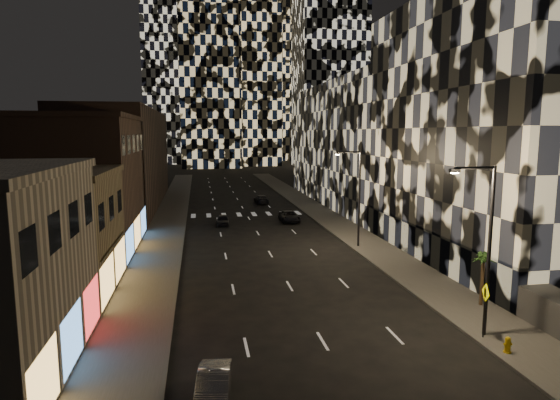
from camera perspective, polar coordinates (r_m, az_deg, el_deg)
name	(u,v)px	position (r m, az deg, el deg)	size (l,w,h in m)	color
sidewalk_left	(170,216)	(62.45, -13.28, -1.91)	(4.00, 120.00, 0.15)	#47443F
sidewalk_right	(319,212)	(64.40, 4.78, -1.41)	(4.00, 120.00, 0.15)	#47443F
curb_left	(186,215)	(62.36, -11.35, -1.86)	(0.20, 120.00, 0.15)	#4C4C47
curb_right	(304,212)	(63.90, 2.96, -1.47)	(0.20, 120.00, 0.15)	#4C4C47
retail_tan	(33,237)	(34.83, -27.86, -4.02)	(10.00, 10.00, 8.00)	olive
retail_brown	(79,186)	(46.44, -23.34, 1.60)	(10.00, 15.00, 12.00)	#4B352A
retail_filler_left	(123,159)	(72.32, -18.57, 4.76)	(10.00, 40.00, 14.00)	#4B352A
midrise_right	(512,130)	(44.44, 26.43, 7.61)	(16.00, 25.00, 22.00)	#232326
midrise_base	(422,244)	(41.44, 16.94, -5.13)	(0.60, 25.00, 3.00)	#383838
midrise_filler_right	(372,145)	(73.27, 11.10, 6.64)	(16.00, 40.00, 18.00)	#232326
tower_right_mid	(330,5)	(157.06, 6.08, 22.61)	(20.00, 20.00, 100.00)	black
tower_center_low	(208,12)	(155.85, -8.72, 21.73)	(18.00, 18.00, 95.00)	black
streetlight_near	(486,239)	(26.44, 23.78, -4.39)	(2.55, 0.25, 9.00)	black
streetlight_far	(357,192)	(44.22, 9.36, 1.02)	(2.55, 0.25, 9.00)	black
car_silver_parked	(213,387)	(20.55, -8.12, -21.59)	(1.30, 3.74, 1.23)	gray
car_dark_midlane	(223,220)	(55.47, -6.98, -2.44)	(1.44, 3.59, 1.22)	black
car_dark_oncoming	(261,199)	(72.17, -2.29, 0.11)	(1.82, 4.48, 1.30)	black
car_dark_rightlane	(289,216)	(57.19, 1.14, -2.02)	(2.16, 4.68, 1.30)	black
fire_hydrant	(508,345)	(26.36, 26.01, -15.60)	(0.39, 0.38, 0.80)	yellow
ped_sign	(485,301)	(27.04, 23.73, -11.16)	(0.29, 0.95, 2.92)	black
palm_tree	(483,262)	(31.66, 23.54, -6.89)	(1.71, 1.71, 3.37)	#47331E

